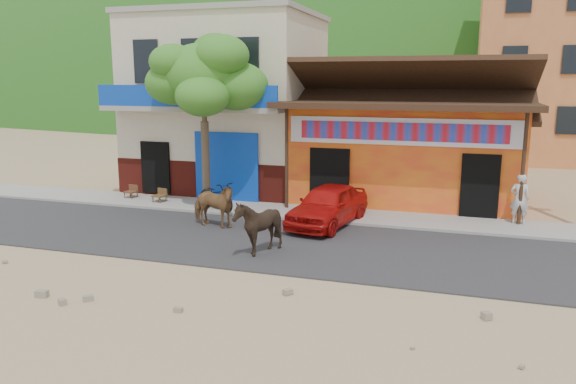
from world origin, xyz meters
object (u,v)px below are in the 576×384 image
(scooter, at_px, (216,196))
(cafe_chair_left, at_px, (159,190))
(cow_tan, at_px, (213,205))
(pedestrian, at_px, (520,199))
(cow_dark, at_px, (258,226))
(cafe_chair_right, at_px, (130,186))
(red_car, at_px, (328,205))
(tree, at_px, (205,121))

(scooter, bearing_deg, cafe_chair_left, 107.40)
(cow_tan, distance_m, pedestrian, 9.54)
(cow_tan, distance_m, scooter, 1.98)
(cow_dark, distance_m, cafe_chair_right, 8.53)
(cow_dark, height_order, cafe_chair_left, cow_dark)
(cow_tan, xyz_separation_m, cafe_chair_left, (-3.29, 2.39, -0.16))
(red_car, relative_size, cafe_chair_left, 4.18)
(scooter, bearing_deg, red_car, -67.34)
(pedestrian, relative_size, cafe_chair_right, 1.79)
(pedestrian, height_order, cafe_chair_left, pedestrian)
(red_car, bearing_deg, cafe_chair_right, -178.95)
(tree, relative_size, red_car, 1.59)
(cow_tan, height_order, pedestrian, pedestrian)
(cow_tan, relative_size, cafe_chair_left, 1.82)
(red_car, xyz_separation_m, cafe_chair_left, (-6.62, 1.05, -0.11))
(red_car, xyz_separation_m, pedestrian, (5.72, 1.68, 0.23))
(cafe_chair_left, relative_size, cafe_chair_right, 1.02)
(scooter, height_order, cafe_chair_right, scooter)
(tree, distance_m, scooter, 2.62)
(scooter, relative_size, pedestrian, 1.19)
(tree, bearing_deg, scooter, -39.81)
(cafe_chair_left, bearing_deg, tree, 9.70)
(red_car, distance_m, cafe_chair_right, 8.17)
(cow_dark, bearing_deg, red_car, 139.89)
(cow_dark, bearing_deg, scooter, -165.99)
(scooter, bearing_deg, cow_tan, -128.37)
(tree, relative_size, pedestrian, 3.79)
(cow_tan, bearing_deg, cafe_chair_left, 63.65)
(tree, height_order, cow_tan, tree)
(cafe_chair_left, bearing_deg, cow_tan, -24.74)
(scooter, bearing_deg, pedestrian, -53.47)
(cow_dark, distance_m, red_car, 3.62)
(cow_tan, xyz_separation_m, cow_dark, (2.29, -2.13, 0.05))
(scooter, height_order, pedestrian, pedestrian)
(red_car, height_order, pedestrian, pedestrian)
(cow_dark, distance_m, cafe_chair_left, 7.18)
(tree, relative_size, scooter, 3.18)
(red_car, xyz_separation_m, cafe_chair_right, (-8.05, 1.39, -0.12))
(pedestrian, bearing_deg, red_car, 16.86)
(tree, distance_m, cafe_chair_right, 4.25)
(cafe_chair_left, distance_m, cafe_chair_right, 1.47)
(cow_tan, height_order, cow_dark, cow_dark)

